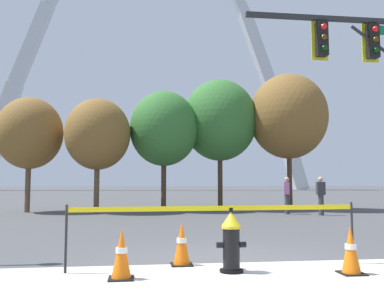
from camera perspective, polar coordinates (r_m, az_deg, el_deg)
The scene contains 15 objects.
ground_plane at distance 7.62m, azimuth 5.45°, elevation -15.62°, with size 240.00×240.00×0.00m, color #474749.
fire_hydrant at distance 6.72m, azimuth 5.31°, elevation -13.02°, with size 0.46×0.48×0.99m.
caution_tape_barrier at distance 6.99m, azimuth 3.44°, elevation -10.80°, with size 4.79×0.23×1.04m.
traffic_cone_by_hydrant at distance 7.24m, azimuth -1.40°, elevation -13.34°, with size 0.36×0.36×0.73m.
traffic_cone_mid_sidewalk at distance 6.32m, azimuth -9.51°, elevation -14.47°, with size 0.36×0.36×0.73m.
traffic_cone_curb_edge at distance 7.00m, azimuth 20.67°, elevation -13.30°, with size 0.36×0.36×0.73m.
traffic_signal_gantry at distance 12.16m, azimuth 24.47°, elevation 8.08°, with size 5.02×0.44×6.00m.
monument_arch at distance 71.98m, azimuth -5.83°, elevation 11.96°, with size 53.78×2.22×51.03m.
tree_far_left at distance 20.83m, azimuth -21.10°, elevation 1.36°, with size 3.02×3.02×5.28m.
tree_left_mid at distance 19.57m, azimuth -12.63°, elevation 1.29°, with size 2.95×2.95×5.16m.
tree_center_left at distance 20.27m, azimuth -3.81°, elevation 2.08°, with size 3.27×3.27×5.73m.
tree_center_right at distance 21.28m, azimuth 3.78°, elevation 3.21°, with size 3.72×3.72×6.52m.
tree_right_mid at distance 21.64m, azimuth 12.90°, elevation 3.66°, with size 3.87×3.87×6.77m.
pedestrian_walking_left at distance 18.41m, azimuth 17.03°, elevation -6.66°, with size 0.35×0.22×1.59m.
pedestrian_standing_center at distance 18.70m, azimuth 12.73°, elevation -6.73°, with size 0.33×0.39×1.59m.
Camera 1 is at (-1.64, -7.31, 1.40)m, focal length 39.46 mm.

